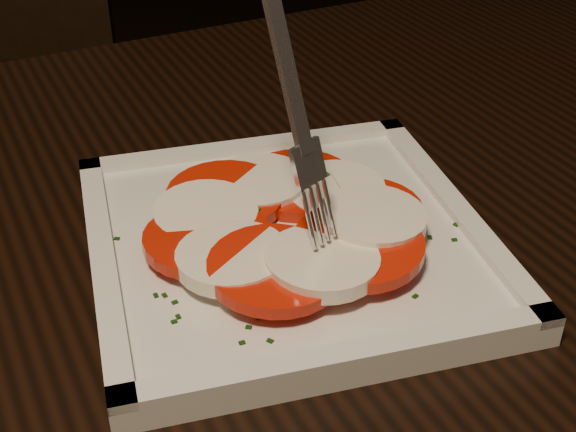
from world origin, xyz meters
TOP-DOWN VIEW (x-y plane):
  - table at (0.23, 0.20)m, footprint 1.23×0.84m
  - plate at (0.26, 0.19)m, footprint 0.30×0.30m
  - caprese_salad at (0.26, 0.19)m, footprint 0.21×0.20m
  - fork at (0.25, 0.18)m, footprint 0.05×0.07m

SIDE VIEW (x-z plane):
  - table at x=0.23m, z-range 0.28..1.03m
  - plate at x=0.26m, z-range 0.75..0.76m
  - caprese_salad at x=0.26m, z-range 0.76..0.79m
  - fork at x=0.25m, z-range 0.79..0.98m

